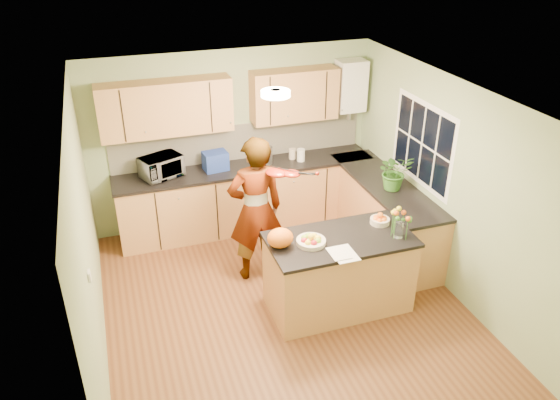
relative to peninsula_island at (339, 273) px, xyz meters
name	(u,v)px	position (x,y,z in m)	size (l,w,h in m)	color
floor	(284,306)	(-0.59, 0.17, -0.46)	(4.50, 4.50, 0.00)	brown
ceiling	(285,98)	(-0.59, 0.17, 2.04)	(4.00, 4.50, 0.02)	silver
wall_back	(233,139)	(-0.59, 2.42, 0.79)	(4.00, 0.02, 2.50)	#8EA777
wall_front	(388,359)	(-0.59, -2.08, 0.79)	(4.00, 0.02, 2.50)	#8EA777
wall_left	(87,245)	(-2.59, 0.17, 0.79)	(0.02, 4.50, 2.50)	#8EA777
wall_right	(447,186)	(1.41, 0.17, 0.79)	(0.02, 4.50, 2.50)	#8EA777
back_counter	(247,196)	(-0.49, 2.12, 0.01)	(3.64, 0.62, 0.94)	#B87A49
right_counter	(383,215)	(1.11, 1.02, 0.01)	(0.62, 2.24, 0.94)	#B87A49
splashback	(240,142)	(-0.49, 2.40, 0.74)	(3.60, 0.02, 0.52)	silver
upper_cabinets	(221,102)	(-0.77, 2.25, 1.39)	(3.20, 0.34, 0.70)	#B87A49
boiler	(351,86)	(1.11, 2.26, 1.44)	(0.40, 0.30, 0.86)	white
window_right	(422,144)	(1.40, 0.77, 1.09)	(0.01, 1.30, 1.05)	white
light_switch	(89,276)	(-2.58, -0.43, 0.84)	(0.02, 0.09, 0.09)	white
ceiling_lamp	(276,93)	(-0.59, 0.47, 2.00)	(0.30, 0.30, 0.07)	#FFEABF
peninsula_island	(339,273)	(0.00, 0.00, 0.00)	(1.60, 0.82, 0.92)	#B87A49
fruit_dish	(311,240)	(-0.35, 0.00, 0.50)	(0.32, 0.32, 0.11)	beige
orange_bowl	(380,219)	(0.55, 0.15, 0.51)	(0.22, 0.22, 0.13)	beige
flower_vase	(400,214)	(0.60, -0.18, 0.75)	(0.23, 0.23, 0.43)	silver
orange_bag	(280,238)	(-0.68, 0.05, 0.56)	(0.28, 0.24, 0.21)	orange
papers	(344,254)	(-0.10, -0.30, 0.46)	(0.24, 0.33, 0.01)	white
violinist	(256,210)	(-0.71, 0.90, 0.47)	(0.68, 0.44, 1.85)	tan
violin	(277,173)	(-0.51, 0.68, 1.02)	(0.63, 0.25, 0.13)	#550E05
microwave	(161,167)	(-1.64, 2.16, 0.62)	(0.52, 0.35, 0.29)	white
blue_box	(215,161)	(-0.91, 2.15, 0.61)	(0.32, 0.24, 0.26)	#213B9A
kettle	(266,154)	(-0.19, 2.13, 0.62)	(0.18, 0.18, 0.33)	#AEAEB3
jar_cream	(292,154)	(0.21, 2.17, 0.55)	(0.10, 0.10, 0.15)	beige
jar_white	(301,155)	(0.30, 2.06, 0.57)	(0.11, 0.11, 0.18)	white
potted_plant	(395,172)	(1.11, 0.85, 0.72)	(0.43, 0.37, 0.48)	#377226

